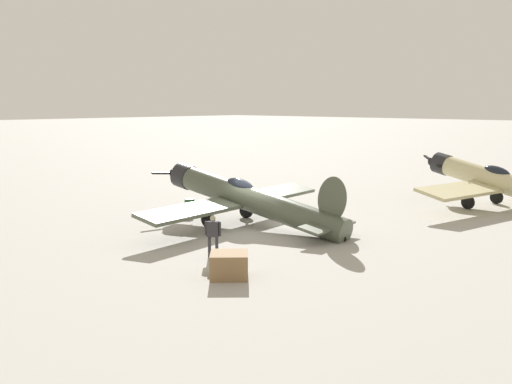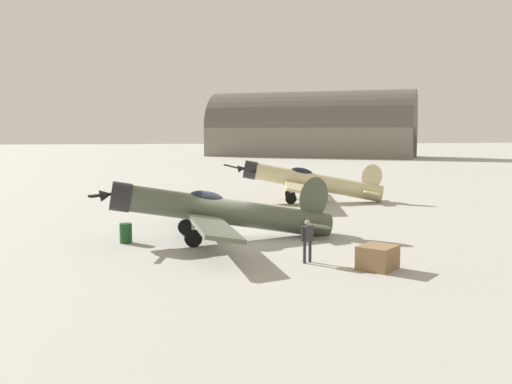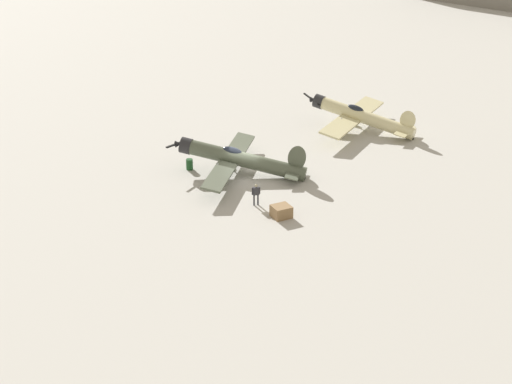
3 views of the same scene
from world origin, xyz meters
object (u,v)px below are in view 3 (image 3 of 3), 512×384
Objects in this scene: airplane_mid_apron at (360,116)px; equipment_crate at (281,211)px; ground_crew_mechanic at (256,193)px; fuel_drum at (190,164)px; airplane_foreground at (238,159)px.

equipment_crate is (2.34, 20.27, -1.07)m from airplane_mid_apron.
fuel_drum is (7.45, -5.15, -0.59)m from ground_crew_mechanic.
equipment_crate is at bearing 94.53° from airplane_mid_apron.
airplane_mid_apron is at bearing -96.59° from equipment_crate.
airplane_mid_apron is 13.35× the size of fuel_drum.
equipment_crate is (-2.38, 1.43, -0.60)m from ground_crew_mechanic.
ground_crew_mechanic reaches higher than equipment_crate.
equipment_crate is (-5.51, 6.77, -0.95)m from airplane_foreground.
airplane_mid_apron reaches higher than equipment_crate.
airplane_foreground reaches higher than fuel_drum.
airplane_mid_apron is 19.43m from ground_crew_mechanic.
airplane_mid_apron is 20.44m from equipment_crate.
equipment_crate is at bearing 124.47° from airplane_foreground.
airplane_foreground reaches higher than equipment_crate.
airplane_mid_apron is at bearing -45.92° from ground_crew_mechanic.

